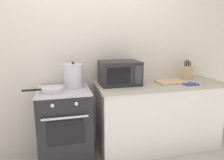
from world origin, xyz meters
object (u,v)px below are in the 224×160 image
Objects in this scene: frying_pan at (52,90)px; stock_pot at (73,76)px; stove at (65,126)px; knife_block at (187,72)px; oven_mitt at (190,84)px; microwave at (120,73)px; cutting_board at (170,82)px.

stock_pot is at bearing 32.18° from frying_pan.
stove is 1.81m from knife_block.
stock_pot is 1.47m from oven_mitt.
frying_pan is 0.85m from microwave.
stock_pot reaches higher than cutting_board.
microwave is (0.58, 0.00, 0.01)m from stock_pot.
stove is 0.93m from microwave.
stove is 0.62m from stock_pot.
stock_pot is 1.79× the size of oven_mitt.
microwave is 1.39× the size of cutting_board.
stock_pot is 0.58m from microwave.
stove is at bearing -148.34° from stock_pot.
stock_pot is 0.32m from frying_pan.
frying_pan is (-0.13, -0.08, 0.48)m from stove.
stock_pot is at bearing 170.68° from oven_mitt.
stove is 1.65m from oven_mitt.
knife_block is (1.72, 0.14, 0.56)m from stove.
frying_pan reaches higher than oven_mitt.
stove is at bearing 174.22° from oven_mitt.
frying_pan is (-0.25, -0.16, -0.12)m from stock_pot.
knife_block reaches higher than frying_pan.
frying_pan is at bearing -147.82° from stock_pot.
microwave is 1.02m from knife_block.
knife_block is 1.56× the size of oven_mitt.
stove is 0.51m from frying_pan.
cutting_board is (1.38, 0.00, 0.47)m from stove.
microwave is at bearing 164.65° from oven_mitt.
cutting_board is at bearing -3.50° from stock_pot.
microwave is at bearing 6.43° from stove.
frying_pan is at bearing -147.32° from stove.
oven_mitt is (-0.15, -0.30, -0.09)m from knife_block.
microwave is at bearing 0.13° from stock_pot.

